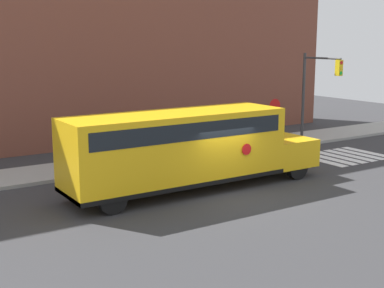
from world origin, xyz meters
name	(u,v)px	position (x,y,z in m)	size (l,w,h in m)	color
ground_plane	(224,193)	(0.00, 0.00, 0.00)	(60.00, 60.00, 0.00)	#333335
sidewalk_strip	(145,160)	(0.00, 6.50, 0.07)	(44.00, 3.00, 0.15)	#9E9E99
building_backdrop	(88,19)	(0.00, 13.00, 6.95)	(32.00, 4.00, 13.91)	brown
crosswalk_stripes	(345,156)	(9.09, 2.00, 0.00)	(4.00, 3.20, 0.01)	white
school_bus	(185,146)	(-1.06, 1.09, 1.78)	(10.86, 2.57, 3.11)	yellow
stop_sign	(274,116)	(7.21, 5.30, 1.83)	(0.74, 0.10, 2.73)	#38383A
traffic_light	(315,86)	(9.21, 4.36, 3.37)	(0.28, 2.67, 5.12)	#38383A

